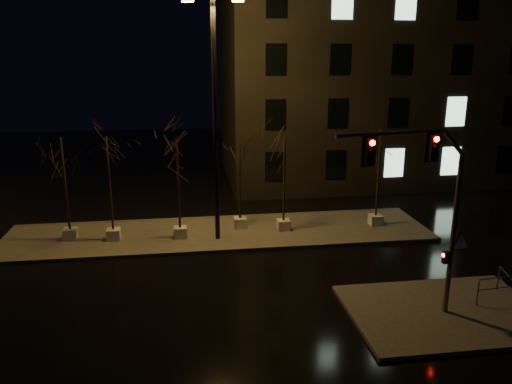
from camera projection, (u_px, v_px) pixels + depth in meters
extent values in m
plane|color=black|center=(231.00, 285.00, 20.44)|extent=(90.00, 90.00, 0.00)
cube|color=#44413D|center=(220.00, 233.00, 26.14)|extent=(22.00, 5.00, 0.15)
cube|color=#44413D|center=(445.00, 312.00, 18.10)|extent=(7.00, 5.00, 0.15)
cube|color=black|center=(392.00, 77.00, 37.53)|extent=(25.00, 12.00, 15.00)
cube|color=beige|center=(70.00, 234.00, 24.98)|extent=(0.65, 0.65, 0.55)
cylinder|color=black|center=(65.00, 184.00, 24.30)|extent=(0.11, 0.11, 4.59)
cube|color=beige|center=(114.00, 234.00, 24.94)|extent=(0.65, 0.65, 0.55)
cylinder|color=black|center=(110.00, 184.00, 24.25)|extent=(0.11, 0.11, 4.63)
cube|color=beige|center=(180.00, 232.00, 25.22)|extent=(0.65, 0.65, 0.55)
cylinder|color=black|center=(178.00, 185.00, 24.56)|extent=(0.11, 0.11, 4.42)
cube|color=beige|center=(240.00, 223.00, 26.66)|extent=(0.65, 0.65, 0.55)
cylinder|color=black|center=(240.00, 181.00, 26.05)|extent=(0.11, 0.11, 4.03)
cube|color=beige|center=(283.00, 225.00, 26.31)|extent=(0.65, 0.65, 0.55)
cylinder|color=black|center=(284.00, 180.00, 25.66)|extent=(0.11, 0.11, 4.33)
cube|color=beige|center=(375.00, 220.00, 27.11)|extent=(0.65, 0.65, 0.55)
cylinder|color=black|center=(379.00, 173.00, 26.42)|extent=(0.11, 0.11, 4.66)
cylinder|color=#525459|center=(453.00, 236.00, 17.26)|extent=(0.17, 0.17, 5.78)
cylinder|color=#525459|center=(392.00, 133.00, 15.49)|extent=(3.82, 0.75, 0.13)
cube|color=black|center=(433.00, 148.00, 16.09)|extent=(0.32, 0.26, 0.87)
cube|color=black|center=(370.00, 152.00, 15.42)|extent=(0.32, 0.26, 0.87)
cube|color=black|center=(446.00, 257.00, 17.41)|extent=(0.24, 0.21, 0.43)
cone|color=red|center=(460.00, 243.00, 17.38)|extent=(0.99, 0.19, 1.00)
sphere|color=#FF0C07|center=(464.00, 137.00, 16.34)|extent=(0.17, 0.17, 0.17)
cylinder|color=black|center=(215.00, 125.00, 23.64)|extent=(0.23, 0.23, 11.45)
cube|color=orange|center=(187.00, 1.00, 22.27)|extent=(0.63, 0.44, 0.23)
cube|color=orange|center=(238.00, 0.00, 22.06)|extent=(0.63, 0.44, 0.23)
cylinder|color=#525459|center=(478.00, 293.00, 18.36)|extent=(0.05, 0.05, 0.95)
cylinder|color=#525459|center=(507.00, 277.00, 18.48)|extent=(2.32, 0.25, 0.04)
cylinder|color=#525459|center=(505.00, 287.00, 18.59)|extent=(2.32, 0.25, 0.04)
cylinder|color=#525459|center=(498.00, 279.00, 19.56)|extent=(0.05, 0.05, 0.93)
cylinder|color=#525459|center=(510.00, 278.00, 18.44)|extent=(0.52, 2.01, 0.04)
cylinder|color=#525459|center=(509.00, 288.00, 18.55)|extent=(0.52, 2.01, 0.04)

